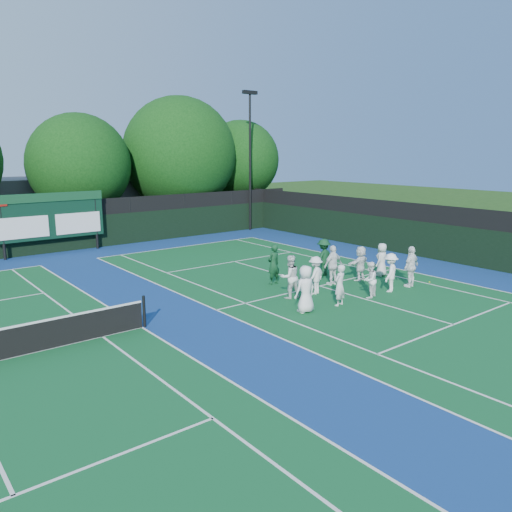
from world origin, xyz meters
TOP-DOWN VIEW (x-y plane):
  - ground at (0.00, 0.00)m, footprint 120.00×120.00m
  - court_apron at (-6.00, 1.00)m, footprint 34.00×32.00m
  - near_court at (0.00, 1.00)m, footprint 11.05×23.85m
  - back_fence at (-6.00, 16.00)m, footprint 34.00×0.08m
  - divider_fence_right at (9.00, 1.00)m, footprint 0.08×32.00m
  - scoreboard at (-7.01, 15.59)m, footprint 6.00×0.21m
  - clubhouse at (-2.00, 24.00)m, footprint 18.00×6.00m
  - light_pole_right at (7.50, 15.70)m, footprint 1.20×0.30m
  - tree_c at (-3.66, 19.58)m, footprint 6.69×6.69m
  - tree_d at (3.91, 19.58)m, footprint 8.46×8.46m
  - tree_e at (9.57, 19.58)m, footprint 6.35×6.35m
  - tennis_ball_0 at (-1.40, 0.92)m, footprint 0.07×0.07m
  - tennis_ball_1 at (0.60, 3.62)m, footprint 0.07×0.07m
  - tennis_ball_2 at (4.35, -1.67)m, footprint 0.07×0.07m
  - tennis_ball_4 at (-0.48, 1.53)m, footprint 0.07×0.07m
  - player_front_0 at (-3.03, -1.23)m, footprint 0.89×0.60m
  - player_front_1 at (-1.43, -1.44)m, footprint 0.66×0.50m
  - player_front_2 at (0.34, -1.47)m, footprint 0.86×0.76m
  - player_front_3 at (1.72, -1.44)m, footprint 1.22×0.99m
  - player_front_4 at (3.07, -1.52)m, footprint 1.11×0.56m
  - player_back_0 at (-2.24, 0.49)m, footprint 0.98×0.83m
  - player_back_1 at (-1.00, 0.29)m, footprint 1.15×0.84m
  - player_back_2 at (0.64, 0.83)m, footprint 1.06×0.45m
  - player_back_3 at (2.20, 0.58)m, footprint 1.55×0.73m
  - player_back_4 at (3.67, 0.51)m, footprint 0.87×0.67m
  - coach_left at (-1.37, 2.53)m, footprint 0.69×0.47m
  - coach_right at (1.51, 2.26)m, footprint 1.21×0.77m

SIDE VIEW (x-z plane):
  - ground at x=0.00m, z-range 0.00..0.00m
  - court_apron at x=-6.00m, z-range 0.00..0.01m
  - near_court at x=0.00m, z-range 0.01..0.01m
  - tennis_ball_0 at x=-1.40m, z-range 0.00..0.07m
  - tennis_ball_1 at x=0.60m, z-range 0.00..0.07m
  - tennis_ball_2 at x=4.35m, z-range 0.00..0.07m
  - tennis_ball_4 at x=-0.48m, z-range 0.00..0.07m
  - player_front_2 at x=0.34m, z-range 0.00..1.49m
  - player_back_4 at x=3.67m, z-range 0.00..1.59m
  - player_back_1 at x=-1.00m, z-range 0.00..1.59m
  - player_back_3 at x=2.20m, z-range 0.00..1.61m
  - player_front_1 at x=-1.43m, z-range 0.00..1.62m
  - player_front_3 at x=1.72m, z-range 0.00..1.65m
  - player_back_0 at x=-2.24m, z-range 0.00..1.77m
  - player_front_0 at x=-3.03m, z-range 0.00..1.77m
  - coach_right at x=1.51m, z-range 0.00..1.78m
  - player_back_2 at x=0.64m, z-range 0.00..1.79m
  - player_front_4 at x=3.07m, z-range 0.00..1.82m
  - coach_left at x=-1.37m, z-range 0.00..1.82m
  - back_fence at x=-6.00m, z-range -0.14..2.86m
  - divider_fence_right at x=9.00m, z-range -0.14..2.86m
  - clubhouse at x=-2.00m, z-range 0.00..4.00m
  - scoreboard at x=-7.01m, z-range 0.42..3.97m
  - tree_c at x=-3.66m, z-range 0.65..8.98m
  - tree_e at x=9.57m, z-range 0.84..9.20m
  - tree_d at x=3.91m, z-range 0.49..10.37m
  - light_pole_right at x=7.50m, z-range 1.24..11.36m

